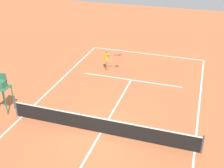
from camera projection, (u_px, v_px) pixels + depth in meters
name	position (u px, v px, depth m)	size (l,w,h in m)	color
ground_plane	(101.00, 133.00, 15.41)	(60.00, 60.00, 0.00)	#B76038
court_lines	(101.00, 133.00, 15.41)	(9.93, 23.79, 0.01)	white
tennis_net	(101.00, 125.00, 15.17)	(10.53, 0.10, 1.07)	#4C4C51
player_serving	(107.00, 58.00, 21.96)	(1.30, 0.53, 1.66)	#9E704C
tennis_ball	(82.00, 84.00, 20.22)	(0.07, 0.07, 0.07)	#CCE033
umpire_chair	(2.00, 87.00, 16.60)	(0.80, 0.80, 2.41)	#2D6B4C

